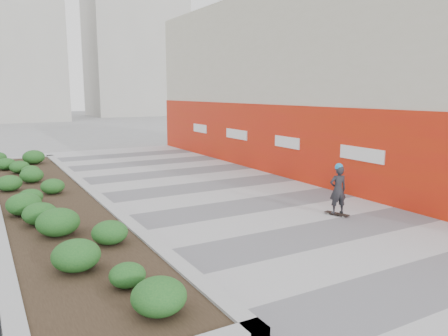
% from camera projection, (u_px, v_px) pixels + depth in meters
% --- Properties ---
extents(ground, '(160.00, 160.00, 0.00)m').
position_uv_depth(ground, '(368.00, 259.00, 9.34)').
color(ground, gray).
rests_on(ground, ground).
extents(walkway, '(8.00, 36.00, 0.01)m').
position_uv_depth(walkway, '(283.00, 223.00, 11.91)').
color(walkway, '#A8A8AD').
rests_on(walkway, ground).
extents(building, '(6.04, 24.08, 8.00)m').
position_uv_depth(building, '(329.00, 82.00, 19.74)').
color(building, beige).
rests_on(building, ground).
extents(planter, '(3.00, 18.00, 0.90)m').
position_uv_depth(planter, '(46.00, 201.00, 12.60)').
color(planter, '#9E9EA0').
rests_on(planter, ground).
extents(distant_bldg_north_r, '(14.00, 10.00, 24.00)m').
position_uv_depth(distant_bldg_north_r, '(135.00, 35.00, 66.00)').
color(distant_bldg_north_r, '#ADAAA3').
rests_on(distant_bldg_north_r, ground).
extents(manhole_cover, '(0.44, 0.44, 0.01)m').
position_uv_depth(manhole_cover, '(297.00, 220.00, 12.15)').
color(manhole_cover, '#595654').
rests_on(manhole_cover, ground).
extents(skateboarder, '(0.58, 0.75, 1.54)m').
position_uv_depth(skateboarder, '(338.00, 189.00, 12.47)').
color(skateboarder, beige).
rests_on(skateboarder, ground).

